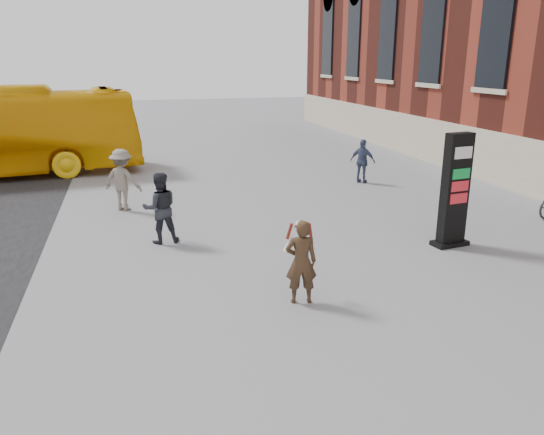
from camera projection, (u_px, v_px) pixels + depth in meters
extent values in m
plane|color=#9E9EA3|center=(303.00, 300.00, 9.75)|extent=(100.00, 100.00, 0.00)
cube|color=beige|center=(519.00, 165.00, 17.39)|extent=(0.18, 44.00, 1.80)
cube|color=black|center=(455.00, 191.00, 12.19)|extent=(0.67, 0.35, 2.66)
cube|color=black|center=(449.00, 243.00, 12.56)|extent=(0.90, 0.54, 0.11)
cube|color=white|center=(459.00, 152.00, 11.93)|extent=(0.52, 0.36, 0.27)
cube|color=#0C742F|center=(457.00, 173.00, 12.07)|extent=(0.52, 0.36, 0.23)
cube|color=#A91B23|center=(455.00, 185.00, 12.15)|extent=(0.52, 0.36, 0.23)
cube|color=#A91B23|center=(454.00, 197.00, 12.24)|extent=(0.52, 0.36, 0.23)
imported|color=#3F2A18|center=(301.00, 262.00, 9.43)|extent=(0.63, 0.47, 1.56)
cylinder|color=white|center=(302.00, 224.00, 9.22)|extent=(0.22, 0.22, 0.05)
cone|color=white|center=(310.00, 242.00, 9.58)|extent=(0.24, 0.22, 0.38)
cylinder|color=maroon|center=(310.00, 230.00, 9.51)|extent=(0.14, 0.12, 0.32)
cone|color=white|center=(289.00, 243.00, 9.55)|extent=(0.23, 0.25, 0.38)
cylinder|color=maroon|center=(289.00, 231.00, 9.48)|extent=(0.12, 0.14, 0.32)
imported|color=#25272E|center=(160.00, 208.00, 12.53)|extent=(0.87, 0.70, 1.71)
imported|color=gray|center=(122.00, 180.00, 15.25)|extent=(1.33, 1.17, 1.79)
imported|color=#3C496A|center=(363.00, 161.00, 18.64)|extent=(0.91, 0.91, 1.55)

